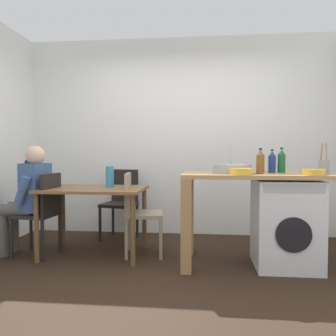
# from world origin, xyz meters

# --- Properties ---
(ground_plane) EXTENTS (5.46, 5.46, 0.00)m
(ground_plane) POSITION_xyz_m (0.00, 0.00, 0.00)
(ground_plane) COLOR black
(wall_back) EXTENTS (4.60, 0.10, 2.70)m
(wall_back) POSITION_xyz_m (0.00, 1.75, 1.35)
(wall_back) COLOR white
(wall_back) RESTS_ON ground_plane
(dining_table) EXTENTS (1.10, 0.76, 0.74)m
(dining_table) POSITION_xyz_m (-0.86, 0.63, 0.64)
(dining_table) COLOR brown
(dining_table) RESTS_ON ground_plane
(chair_person_seat) EXTENTS (0.43, 0.43, 0.90)m
(chair_person_seat) POSITION_xyz_m (-1.41, 0.52, 0.51)
(chair_person_seat) COLOR black
(chair_person_seat) RESTS_ON ground_plane
(chair_opposite) EXTENTS (0.45, 0.45, 0.90)m
(chair_opposite) POSITION_xyz_m (-0.38, 0.67, 0.51)
(chair_opposite) COLOR gray
(chair_opposite) RESTS_ON ground_plane
(chair_spare_by_wall) EXTENTS (0.47, 0.47, 0.90)m
(chair_spare_by_wall) POSITION_xyz_m (-0.74, 1.40, 0.51)
(chair_spare_by_wall) COLOR black
(chair_spare_by_wall) RESTS_ON ground_plane
(seated_person) EXTENTS (0.51, 0.52, 1.20)m
(seated_person) POSITION_xyz_m (-1.57, 0.53, 0.67)
(seated_person) COLOR #595651
(seated_person) RESTS_ON ground_plane
(kitchen_counter) EXTENTS (1.50, 0.68, 0.92)m
(kitchen_counter) POSITION_xyz_m (0.66, 0.44, 0.76)
(kitchen_counter) COLOR tan
(kitchen_counter) RESTS_ON ground_plane
(washing_machine) EXTENTS (0.60, 0.61, 0.86)m
(washing_machine) POSITION_xyz_m (1.14, 0.44, 0.43)
(washing_machine) COLOR silver
(washing_machine) RESTS_ON ground_plane
(sink_basin) EXTENTS (0.38, 0.38, 0.09)m
(sink_basin) POSITION_xyz_m (0.61, 0.44, 0.97)
(sink_basin) COLOR #9EA0A5
(sink_basin) RESTS_ON kitchen_counter
(tap) EXTENTS (0.02, 0.02, 0.28)m
(tap) POSITION_xyz_m (0.61, 0.62, 1.06)
(tap) COLOR #B2B2B7
(tap) RESTS_ON kitchen_counter
(bottle_tall_green) EXTENTS (0.08, 0.08, 0.25)m
(bottle_tall_green) POSITION_xyz_m (0.90, 0.51, 1.03)
(bottle_tall_green) COLOR brown
(bottle_tall_green) RESTS_ON kitchen_counter
(bottle_squat_brown) EXTENTS (0.07, 0.07, 0.24)m
(bottle_squat_brown) POSITION_xyz_m (1.03, 0.56, 1.03)
(bottle_squat_brown) COLOR navy
(bottle_squat_brown) RESTS_ON kitchen_counter
(bottle_clear_small) EXTENTS (0.08, 0.08, 0.26)m
(bottle_clear_small) POSITION_xyz_m (1.12, 0.58, 1.04)
(bottle_clear_small) COLOR #19592D
(bottle_clear_small) RESTS_ON kitchen_counter
(mixing_bowl) EXTENTS (0.22, 0.22, 0.06)m
(mixing_bowl) POSITION_xyz_m (0.68, 0.24, 0.95)
(mixing_bowl) COLOR gold
(mixing_bowl) RESTS_ON kitchen_counter
(utensil_crock) EXTENTS (0.11, 0.11, 0.30)m
(utensil_crock) POSITION_xyz_m (1.51, 0.49, 0.99)
(utensil_crock) COLOR gray
(utensil_crock) RESTS_ON kitchen_counter
(colander) EXTENTS (0.20, 0.20, 0.06)m
(colander) POSITION_xyz_m (1.33, 0.22, 0.95)
(colander) COLOR gold
(colander) RESTS_ON kitchen_counter
(vase) EXTENTS (0.09, 0.09, 0.23)m
(vase) POSITION_xyz_m (-0.71, 0.73, 0.86)
(vase) COLOR teal
(vase) RESTS_ON dining_table
(scissors) EXTENTS (0.15, 0.06, 0.01)m
(scissors) POSITION_xyz_m (0.83, 0.34, 0.92)
(scissors) COLOR #B2B2B7
(scissors) RESTS_ON kitchen_counter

